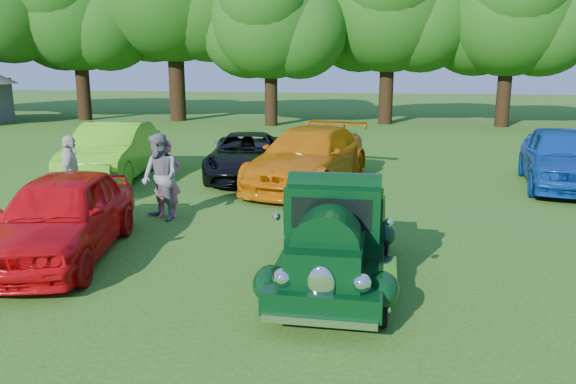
% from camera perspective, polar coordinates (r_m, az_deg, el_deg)
% --- Properties ---
extents(ground, '(120.00, 120.00, 0.00)m').
position_cam_1_polar(ground, '(8.75, -5.21, -10.29)').
color(ground, '#2A5012').
rests_on(ground, ground).
extents(hero_pickup, '(1.99, 4.28, 1.67)m').
position_cam_1_polar(hero_pickup, '(8.97, 4.80, -4.74)').
color(hero_pickup, black).
rests_on(hero_pickup, ground).
extents(red_convertible, '(2.70, 4.80, 1.54)m').
position_cam_1_polar(red_convertible, '(10.88, -22.03, -2.25)').
color(red_convertible, red).
rests_on(red_convertible, ground).
extents(back_car_lime, '(2.67, 5.39, 1.70)m').
position_cam_1_polar(back_car_lime, '(17.67, -17.43, 3.91)').
color(back_car_lime, '#49A516').
rests_on(back_car_lime, ground).
extents(back_car_black, '(3.02, 5.16, 1.35)m').
position_cam_1_polar(back_car_black, '(17.31, -4.21, 3.71)').
color(back_car_black, black).
rests_on(back_car_black, ground).
extents(back_car_orange, '(3.47, 6.06, 1.65)m').
position_cam_1_polar(back_car_orange, '(16.05, 2.11, 3.56)').
color(back_car_orange, '#BE6206').
rests_on(back_car_orange, ground).
extents(back_car_blue, '(2.67, 5.27, 1.72)m').
position_cam_1_polar(back_car_blue, '(17.66, 26.10, 3.21)').
color(back_car_blue, '#0D3995').
rests_on(back_car_blue, ground).
extents(spectator_pink, '(0.69, 0.49, 1.77)m').
position_cam_1_polar(spectator_pink, '(13.00, -12.19, 1.31)').
color(spectator_pink, '#C5516C').
rests_on(spectator_pink, ground).
extents(spectator_grey, '(1.19, 1.14, 1.94)m').
position_cam_1_polar(spectator_grey, '(12.78, -12.85, 1.47)').
color(spectator_grey, slate).
rests_on(spectator_grey, ground).
extents(spectator_white, '(0.78, 1.16, 1.83)m').
position_cam_1_polar(spectator_white, '(13.98, -21.17, 1.64)').
color(spectator_white, beige).
rests_on(spectator_white, ground).
extents(tree_line, '(63.82, 10.81, 12.30)m').
position_cam_1_polar(tree_line, '(33.27, -3.42, 18.86)').
color(tree_line, black).
rests_on(tree_line, ground).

